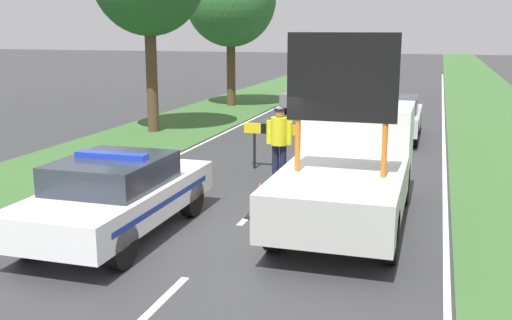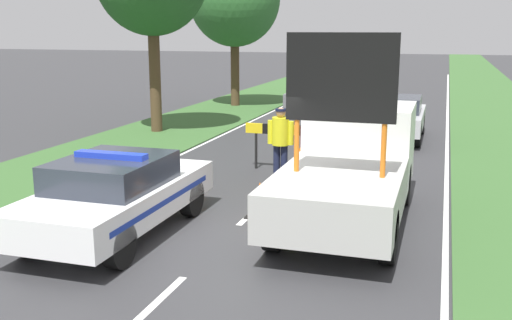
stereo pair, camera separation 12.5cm
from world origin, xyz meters
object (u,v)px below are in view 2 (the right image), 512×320
Objects in this scene: traffic_cone_behind_barrier at (198,174)px; pedestrian_civilian at (312,143)px; police_officer at (281,138)px; traffic_cone_near_police at (146,174)px; queued_car_suv_grey at (313,94)px; road_barrier at (297,134)px; police_car at (116,194)px; traffic_cone_lane_edge at (370,155)px; traffic_cone_centre_front at (301,154)px; traffic_cone_near_truck at (260,200)px; work_truck at (351,164)px; queued_car_sedan_silver at (395,116)px.

pedestrian_civilian is at bearing 27.83° from traffic_cone_behind_barrier.
police_officer is 3.30m from traffic_cone_near_police.
road_barrier is at bearing 100.16° from queued_car_suv_grey.
pedestrian_civilian reaches higher than road_barrier.
police_car is 6.41× the size of traffic_cone_lane_edge.
traffic_cone_centre_front is at bearing -174.31° from traffic_cone_lane_edge.
traffic_cone_near_truck reaches higher than traffic_cone_centre_front.
traffic_cone_behind_barrier is 4.75m from traffic_cone_lane_edge.
traffic_cone_centre_front is at bearing -64.29° from police_officer.
traffic_cone_centre_front is at bearing 93.85° from road_barrier.
road_barrier is at bearing 51.08° from traffic_cone_behind_barrier.
police_car is at bearing 90.66° from queued_car_suv_grey.
traffic_cone_lane_edge is (-0.14, 4.35, -0.72)m from work_truck.
traffic_cone_behind_barrier is (-1.76, -2.94, 0.01)m from traffic_cone_centre_front.
queued_car_sedan_silver is at bearing 70.07° from road_barrier.
queued_car_sedan_silver is at bearing 123.33° from queued_car_suv_grey.
police_car is 7.14× the size of traffic_cone_behind_barrier.
queued_car_sedan_silver is (0.25, 4.64, 0.41)m from traffic_cone_lane_edge.
police_officer is 0.43× the size of queued_car_sedan_silver.
traffic_cone_lane_edge is (3.58, 3.12, 0.04)m from traffic_cone_behind_barrier.
police_officer is at bearing 34.40° from traffic_cone_behind_barrier.
police_officer is 2.56× the size of traffic_cone_near_truck.
queued_car_sedan_silver is at bearing 66.77° from traffic_cone_centre_front.
queued_car_suv_grey is at bearing 86.34° from traffic_cone_near_police.
traffic_cone_centre_front is (0.10, 1.80, -0.76)m from police_officer.
police_car is 3.47m from traffic_cone_behind_barrier.
traffic_cone_near_police is at bearing 86.34° from queued_car_suv_grey.
road_barrier is 12.01m from queued_car_suv_grey.
police_car is 7.99× the size of traffic_cone_near_police.
traffic_cone_behind_barrier is at bearing -128.71° from road_barrier.
traffic_cone_centre_front is at bearing 77.53° from police_car.
traffic_cone_near_police is at bearing -144.95° from traffic_cone_lane_edge.
traffic_cone_lane_edge is (1.55, 4.82, 0.01)m from traffic_cone_near_truck.
traffic_cone_centre_front is at bearing 66.77° from queued_car_sedan_silver.
road_barrier is 3.94× the size of traffic_cone_near_truck.
police_car reaches higher than traffic_cone_near_police.
traffic_cone_near_truck is (-1.69, -0.47, -0.73)m from work_truck.
police_officer reaches higher than traffic_cone_lane_edge.
police_car is at bearing -91.77° from traffic_cone_behind_barrier.
traffic_cone_near_truck is at bearing 79.19° from queued_car_sedan_silver.
queued_car_sedan_silver reaches higher than traffic_cone_lane_edge.
work_truck is at bearing 89.25° from queued_car_sedan_silver.
traffic_cone_near_police is at bearing 155.96° from traffic_cone_near_truck.
traffic_cone_centre_front is 0.88× the size of traffic_cone_near_truck.
traffic_cone_near_truck is 5.06m from traffic_cone_lane_edge.
work_truck reaches higher than police_officer.
traffic_cone_lane_edge is at bearing 5.69° from traffic_cone_centre_front.
work_truck is at bearing -60.97° from road_barrier.
traffic_cone_behind_barrier is (0.11, 3.44, -0.44)m from police_car.
traffic_cone_near_truck is at bearing 125.97° from police_officer.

